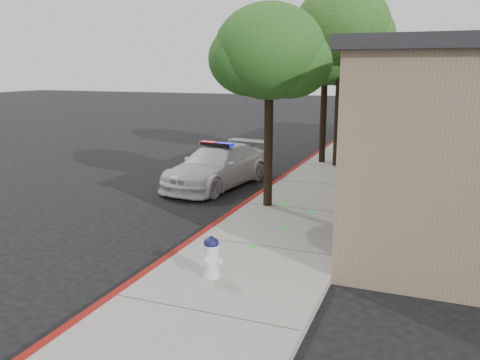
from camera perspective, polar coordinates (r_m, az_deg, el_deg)
The scene contains 8 objects.
ground at distance 10.89m, azimuth -5.37°, elevation -7.23°, with size 120.00×120.00×0.00m, color black.
sidewalk at distance 13.01m, azimuth 6.96°, elevation -3.57°, with size 3.20×60.00×0.15m, color gray.
red_curb at distance 13.46m, azimuth 0.60°, elevation -2.90°, with size 0.14×60.00×0.16m, color maroon.
police_car at distance 15.84m, azimuth -2.67°, elevation 1.62°, with size 2.48×4.72×1.43m.
fire_hydrant at distance 8.67m, azimuth -3.33°, elevation -8.84°, with size 0.43×0.37×0.75m.
street_tree_near at distance 12.74m, azimuth 3.43°, elevation 14.06°, with size 3.06×2.82×5.17m.
street_tree_mid at distance 18.70m, azimuth 11.76°, elevation 16.54°, with size 3.62×3.39×6.47m.
street_tree_far at distance 19.20m, azimuth 9.90°, elevation 13.83°, with size 2.98×2.80×5.30m.
Camera 1 is at (4.66, -9.11, 3.71)m, focal length 37.00 mm.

